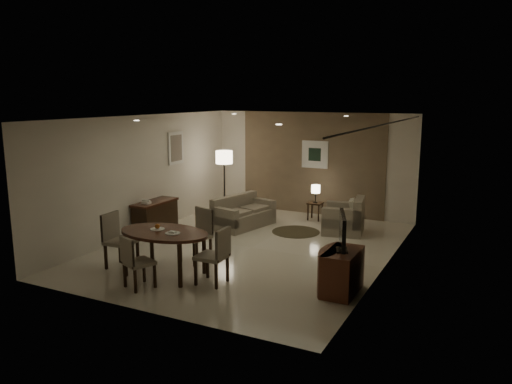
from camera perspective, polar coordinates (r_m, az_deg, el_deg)
The scene contains 31 objects.
room_shell at distance 10.52m, azimuth 0.49°, elevation 1.26°, with size 5.50×7.00×2.70m.
taupe_accent at distance 13.33m, azimuth 6.35°, elevation 3.25°, with size 3.96×0.03×2.70m, color brown.
curtain_wall at distance 9.28m, azimuth 14.38°, elevation -0.59°, with size 0.08×6.70×2.58m, color beige, non-canonical shape.
curtain_rod at distance 9.12m, azimuth 14.78°, elevation 7.56°, with size 0.03×0.03×6.80m, color black.
art_back_frame at distance 13.24m, azimuth 6.75°, elevation 4.28°, with size 0.72×0.03×0.72m, color silver.
art_back_canvas at distance 13.22m, azimuth 6.72°, elevation 4.27°, with size 0.34×0.01×0.34m, color black.
art_left_frame at distance 12.53m, azimuth -9.14°, elevation 4.99°, with size 0.03×0.60×0.80m, color silver.
art_left_canvas at distance 12.52m, azimuth -9.09°, elevation 4.99°, with size 0.01×0.46×0.64m, color gray.
downlight_nl at distance 9.29m, azimuth -13.50°, elevation 7.96°, with size 0.10×0.10×0.01m, color white.
downlight_nr at distance 7.79m, azimuth 2.63°, elevation 7.72°, with size 0.10×0.10×0.01m, color white.
downlight_fl at distance 12.27m, azimuth -2.53°, elevation 8.90°, with size 0.10×0.10×0.01m, color white.
downlight_fr at distance 11.18m, azimuth 10.26°, elevation 8.54°, with size 0.10×0.10×0.01m, color white.
console_desk at distance 11.69m, azimuth -11.44°, elevation -2.85°, with size 0.48×1.20×0.75m, color #4A2817, non-canonical shape.
telephone at distance 11.37m, azimuth -12.44°, elevation -1.09°, with size 0.20×0.14×0.09m, color white, non-canonical shape.
tv_cabinet at distance 8.20m, azimuth 9.83°, elevation -8.97°, with size 0.48×0.90×0.70m, color brown, non-canonical shape.
flat_tv at distance 8.01m, azimuth 9.85°, elevation -4.44°, with size 0.06×0.88×0.60m, color black, non-canonical shape.
dining_table at distance 8.99m, azimuth -10.38°, elevation -6.90°, with size 1.69×1.06×0.79m, color #4A2817, non-canonical shape.
chair_near at distance 8.48m, azimuth -13.21°, elevation -7.78°, with size 0.43×0.43×0.89m, color gray, non-canonical shape.
chair_far at distance 9.56m, azimuth -6.96°, elevation -5.01°, with size 0.49×0.49×1.01m, color gray, non-canonical shape.
chair_left at distance 9.51m, azimuth -15.16°, elevation -5.41°, with size 0.49×0.49×1.01m, color gray, non-canonical shape.
chair_right at distance 8.45m, azimuth -5.11°, elevation -7.25°, with size 0.47×0.47×0.98m, color gray, non-canonical shape.
plate_a at distance 9.02m, azimuth -11.20°, elevation -4.19°, with size 0.26×0.26×0.02m, color white.
plate_b at distance 8.71m, azimuth -9.51°, elevation -4.67°, with size 0.26×0.26×0.02m, color white.
fruit_apple at distance 9.00m, azimuth -11.21°, elevation -3.86°, with size 0.09×0.09×0.09m, color #9D4A11.
napkin at distance 8.70m, azimuth -9.51°, elevation -4.53°, with size 0.12×0.08×0.03m, color white.
round_rug at distance 11.69m, azimuth 4.57°, elevation -4.54°, with size 1.11×1.11×0.01m, color #443826.
sofa at distance 12.04m, azimuth -1.40°, elevation -2.27°, with size 0.78×1.57×0.74m, color gray, non-canonical shape.
armchair at distance 11.67m, azimuth 9.98°, elevation -2.63°, with size 0.93×0.88×0.83m, color gray, non-canonical shape.
side_table at distance 12.81m, azimuth 6.78°, elevation -2.18°, with size 0.35×0.35×0.45m, color black, non-canonical shape.
table_lamp at distance 12.72m, azimuth 6.83°, elevation -0.10°, with size 0.22×0.22×0.50m, color #FFEAC1, non-canonical shape.
floor_lamp at distance 13.08m, azimuth -3.62°, elevation 0.97°, with size 0.43×0.43×1.72m, color #FFE5B7, non-canonical shape.
Camera 1 is at (4.57, -8.91, 3.13)m, focal length 35.00 mm.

